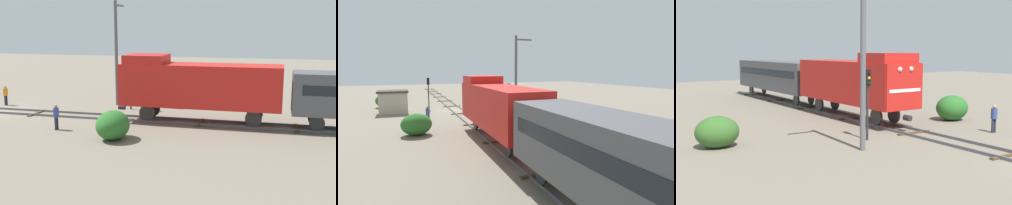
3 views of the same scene
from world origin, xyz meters
TOP-DOWN VIEW (x-y plane):
  - ground_plane at (0.00, 0.00)m, footprint 116.58×116.58m
  - railway_track at (0.00, -0.00)m, footprint 2.40×77.72m
  - locomotive at (0.00, 15.92)m, footprint 2.90×11.60m
  - traffic_signal_mid at (-3.40, 9.77)m, footprint 0.32×0.34m
  - worker_near_track at (-2.40, -1.23)m, footprint 0.38×0.38m
  - worker_by_signal at (4.20, 7.30)m, footprint 0.38×0.38m
  - catenary_mast at (-5.06, 7.97)m, footprint 1.94×0.28m
  - bush_near at (5.48, 11.81)m, footprint 2.44×1.99m
  - bush_far at (-10.89, 12.45)m, footprint 2.24×1.83m

SIDE VIEW (x-z plane):
  - ground_plane at x=0.00m, z-range 0.00..0.00m
  - railway_track at x=0.00m, z-range -0.01..0.15m
  - bush_far at x=-10.89m, z-range 0.00..1.63m
  - bush_near at x=5.48m, z-range 0.00..1.77m
  - worker_near_track at x=-2.40m, z-range 0.15..1.85m
  - worker_by_signal at x=4.20m, z-range 0.15..1.85m
  - traffic_signal_mid at x=-3.40m, z-range 0.77..4.68m
  - locomotive at x=0.00m, z-range 0.47..5.07m
  - catenary_mast at x=-5.06m, z-range 0.25..9.07m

